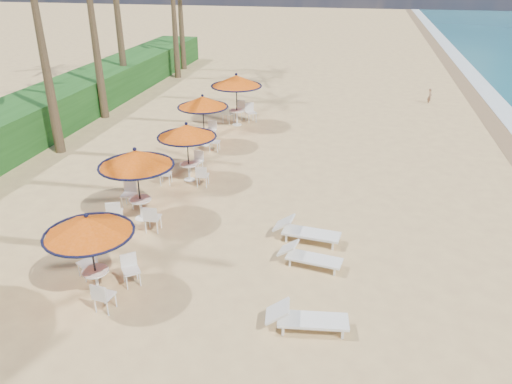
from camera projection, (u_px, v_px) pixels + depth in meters
The scene contains 11 objects.
ground at pixel (284, 310), 12.02m from camera, with size 160.00×160.00×0.00m, color tan.
scrub_hedge at pixel (40, 114), 23.85m from camera, with size 3.00×40.00×1.80m, color #194716.
station_0 at pixel (91, 235), 11.96m from camera, with size 2.18×2.18×2.27m.
station_1 at pixel (135, 168), 15.43m from camera, with size 2.36×2.36×2.46m.
station_2 at pixel (187, 138), 18.31m from camera, with size 2.20×2.20×2.30m.
station_3 at pixel (203, 108), 21.82m from camera, with size 2.24×2.24×2.34m.
station_4 at pixel (237, 87), 24.56m from camera, with size 2.52×2.54×2.63m.
lounger_near at pixel (304, 318), 11.26m from camera, with size 1.93×0.80×0.67m.
lounger_mid at pixel (308, 256), 13.64m from camera, with size 1.82×0.82×0.63m.
lounger_far at pixel (305, 231), 14.82m from camera, with size 2.04×0.85×0.71m.
person at pixel (430, 96), 28.80m from camera, with size 0.34×0.22×0.92m, color #8A6146.
Camera 1 is at (1.30, -9.60, 7.70)m, focal length 35.00 mm.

